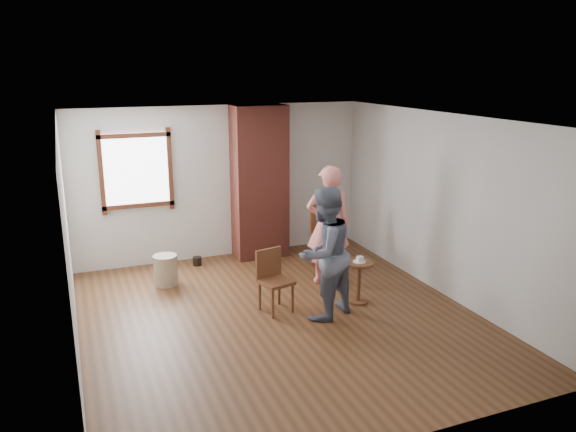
% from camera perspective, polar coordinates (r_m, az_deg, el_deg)
% --- Properties ---
extents(ground, '(5.50, 5.50, 0.00)m').
position_cam_1_polar(ground, '(7.54, -0.82, -10.28)').
color(ground, brown).
rests_on(ground, ground).
extents(room_shell, '(5.04, 5.52, 2.62)m').
position_cam_1_polar(room_shell, '(7.50, -2.95, 4.14)').
color(room_shell, silver).
rests_on(room_shell, ground).
extents(brick_chimney, '(0.90, 0.50, 2.60)m').
position_cam_1_polar(brick_chimney, '(9.57, -2.90, 3.42)').
color(brick_chimney, brown).
rests_on(brick_chimney, ground).
extents(stoneware_crock, '(0.46, 0.46, 0.47)m').
position_cam_1_polar(stoneware_crock, '(8.72, -12.32, -5.39)').
color(stoneware_crock, tan).
rests_on(stoneware_crock, ground).
extents(dark_pot, '(0.17, 0.17, 0.14)m').
position_cam_1_polar(dark_pot, '(9.50, -9.21, -4.54)').
color(dark_pot, black).
rests_on(dark_pot, ground).
extents(dining_chair_left, '(0.47, 0.47, 0.84)m').
position_cam_1_polar(dining_chair_left, '(7.60, -1.53, -6.19)').
color(dining_chair_left, brown).
rests_on(dining_chair_left, ground).
extents(dining_chair_right, '(0.50, 0.50, 1.03)m').
position_cam_1_polar(dining_chair_right, '(9.20, 3.99, -1.70)').
color(dining_chair_right, brown).
rests_on(dining_chair_right, ground).
extents(side_table, '(0.40, 0.40, 0.60)m').
position_cam_1_polar(side_table, '(7.90, 7.20, -5.99)').
color(side_table, brown).
rests_on(side_table, ground).
extents(cake_plate, '(0.18, 0.18, 0.01)m').
position_cam_1_polar(cake_plate, '(7.84, 7.25, -4.62)').
color(cake_plate, white).
rests_on(cake_plate, side_table).
extents(cake_slice, '(0.08, 0.07, 0.06)m').
position_cam_1_polar(cake_slice, '(7.83, 7.32, -4.38)').
color(cake_slice, white).
rests_on(cake_slice, cake_plate).
extents(man, '(1.05, 0.96, 1.76)m').
position_cam_1_polar(man, '(7.27, 3.70, -3.83)').
color(man, '#151F3B').
rests_on(man, ground).
extents(person_pink, '(0.76, 0.60, 1.82)m').
position_cam_1_polar(person_pink, '(8.45, 4.11, -0.90)').
color(person_pink, '#FF8A7F').
rests_on(person_pink, ground).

